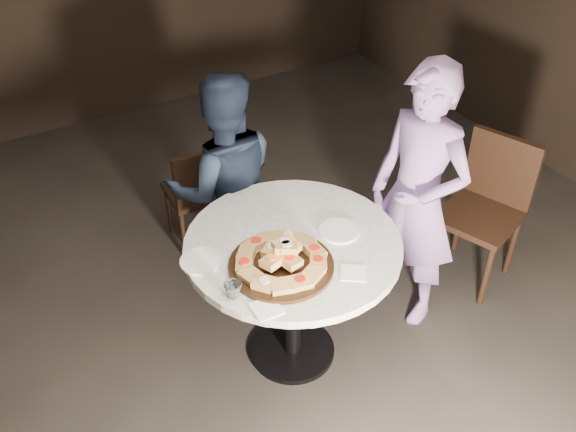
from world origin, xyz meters
The scene contains 13 objects.
floor centered at (0.00, 0.00, 0.00)m, with size 7.00×7.00×0.00m, color black.
table centered at (0.13, 0.14, 0.68)m, with size 1.33×1.33×0.84m.
serving_board centered at (-0.02, 0.00, 0.85)m, with size 0.51×0.51×0.02m, color black.
focaccia_pile centered at (-0.01, 0.00, 0.90)m, with size 0.46×0.46×0.12m.
plate_left centered at (-0.34, 0.23, 0.85)m, with size 0.20×0.20×0.01m, color white.
plate_right centered at (0.38, 0.08, 0.85)m, with size 0.21×0.21×0.01m, color white.
water_glass centered at (-0.30, -0.07, 0.88)m, with size 0.08×0.08×0.08m, color silver.
napkin_near centered at (-0.21, -0.21, 0.84)m, with size 0.13×0.13×0.01m, color white.
napkin_far centered at (0.26, -0.22, 0.84)m, with size 0.12×0.12×0.01m, color white.
chair_far centered at (0.10, 1.29, 0.47)m, with size 0.41×0.42×0.82m.
chair_right centered at (1.58, 0.16, 0.56)m, with size 0.60×0.58×0.96m.
diner_navy centered at (0.10, 0.89, 0.73)m, with size 0.71×0.56×1.47m, color #141E30.
diner_teal centered at (0.94, 0.12, 0.82)m, with size 0.60×0.39×1.63m, color #866FAE.
Camera 1 is at (-1.16, -2.02, 2.92)m, focal length 40.00 mm.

